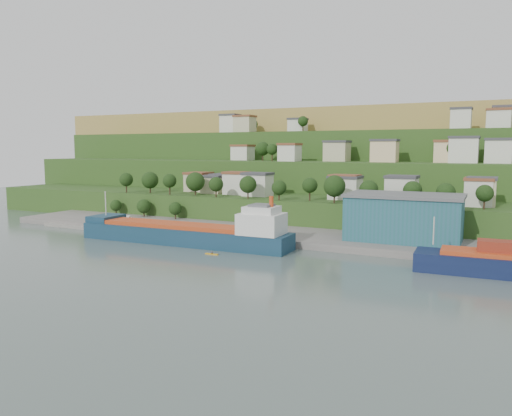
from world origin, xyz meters
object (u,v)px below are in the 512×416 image
Objects in this scene: cargo_ship_near at (189,235)px; caravan at (122,219)px; warehouse at (404,217)px; kayak_orange at (181,246)px.

cargo_ship_near reaches higher than caravan.
cargo_ship_near is 2.09× the size of warehouse.
warehouse is 9.08× the size of kayak_orange.
kayak_orange is at bearing -93.01° from cargo_ship_near.
warehouse is (55.63, 23.33, 5.76)m from cargo_ship_near.
cargo_ship_near is 18.96× the size of kayak_orange.
caravan is at bearing 136.82° from kayak_orange.
caravan is (-94.85, -6.77, -5.86)m from warehouse.
kayak_orange is at bearing -47.27° from caravan.
kayak_orange is (-0.10, -4.02, -2.43)m from cargo_ship_near.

